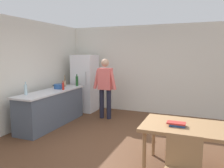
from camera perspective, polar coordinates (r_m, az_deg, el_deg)
The scene contains 13 objects.
ground_plane at distance 4.50m, azimuth -0.09°, elevation -16.42°, with size 14.00×14.00×0.00m, color brown.
wall_back at distance 6.99m, azimuth 9.25°, elevation 3.71°, with size 6.40×0.12×2.70m, color silver.
wall_left at distance 5.78m, azimuth -23.91°, elevation 2.24°, with size 0.12×5.60×2.70m, color silver.
kitchen_counter at distance 5.97m, azimuth -15.22°, elevation -5.93°, with size 0.64×2.20×0.90m.
refrigerator at distance 7.15m, azimuth -6.95°, elevation 0.22°, with size 0.70×0.67×1.80m.
person at distance 6.23m, azimuth -1.78°, elevation -0.14°, with size 0.70×0.22×1.70m.
dining_table at distance 3.69m, azimuth 18.97°, elevation -11.20°, with size 1.40×0.90×0.75m.
cooking_pot at distance 6.18m, azimuth -13.45°, elevation -0.59°, with size 0.40×0.28×0.12m.
utensil_jar at distance 6.58m, azimuth -12.13°, elevation 0.11°, with size 0.11×0.11×0.32m.
bottle_water_clear at distance 5.49m, azimuth -21.32°, elevation -1.30°, with size 0.07×0.07×0.30m.
bottle_wine_green at distance 6.59m, azimuth -9.00°, elevation 0.79°, with size 0.08×0.08×0.34m.
bottle_sauce_red at distance 5.95m, azimuth -12.45°, elevation -0.54°, with size 0.06×0.06×0.24m.
book_stack at distance 3.58m, azimuth 16.35°, elevation -9.86°, with size 0.28×0.16×0.06m.
Camera 1 is at (1.55, -3.80, 1.86)m, focal length 35.55 mm.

